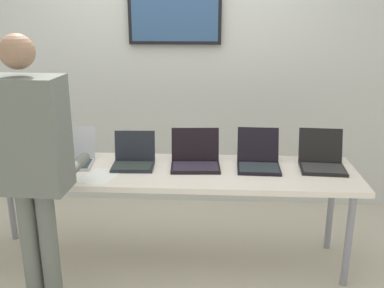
# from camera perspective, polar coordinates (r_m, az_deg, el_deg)

# --- Properties ---
(ground) EXTENTS (8.00, 8.00, 0.04)m
(ground) POSITION_cam_1_polar(r_m,az_deg,el_deg) (3.54, -3.60, -15.00)
(ground) COLOR beige
(back_wall) EXTENTS (8.00, 0.11, 2.57)m
(back_wall) POSITION_cam_1_polar(r_m,az_deg,el_deg) (4.15, -2.10, 9.36)
(back_wall) COLOR silver
(back_wall) RESTS_ON ground
(workbench) EXTENTS (2.80, 0.70, 0.75)m
(workbench) POSITION_cam_1_polar(r_m,az_deg,el_deg) (3.21, -3.85, -4.13)
(workbench) COLOR silver
(workbench) RESTS_ON ground
(equipment_box) EXTENTS (0.42, 0.34, 0.32)m
(equipment_box) POSITION_cam_1_polar(r_m,az_deg,el_deg) (3.49, -22.77, -0.08)
(equipment_box) COLOR #515560
(equipment_box) RESTS_ON workbench
(laptop_station_0) EXTENTS (0.34, 0.37, 0.25)m
(laptop_station_0) POSITION_cam_1_polar(r_m,az_deg,el_deg) (3.41, -15.28, -1.50)
(laptop_station_0) COLOR #AEAEB6
(laptop_station_0) RESTS_ON workbench
(laptop_station_1) EXTENTS (0.31, 0.28, 0.24)m
(laptop_station_1) POSITION_cam_1_polar(r_m,az_deg,el_deg) (3.27, -7.59, -1.86)
(laptop_station_1) COLOR #1E222A
(laptop_station_1) RESTS_ON workbench
(laptop_station_2) EXTENTS (0.37, 0.33, 0.26)m
(laptop_station_2) POSITION_cam_1_polar(r_m,az_deg,el_deg) (3.23, 0.44, -1.86)
(laptop_station_2) COLOR black
(laptop_station_2) RESTS_ON workbench
(laptop_station_3) EXTENTS (0.32, 0.37, 0.26)m
(laptop_station_3) POSITION_cam_1_polar(r_m,az_deg,el_deg) (3.26, 8.64, -1.92)
(laptop_station_3) COLOR black
(laptop_station_3) RESTS_ON workbench
(laptop_station_4) EXTENTS (0.34, 0.36, 0.26)m
(laptop_station_4) POSITION_cam_1_polar(r_m,az_deg,el_deg) (3.34, 16.53, -1.96)
(laptop_station_4) COLOR black
(laptop_station_4) RESTS_ON workbench
(person) EXTENTS (0.45, 0.60, 1.74)m
(person) POSITION_cam_1_polar(r_m,az_deg,el_deg) (2.71, -20.37, -1.28)
(person) COLOR #60655E
(person) RESTS_ON ground
(paper_sheet) EXTENTS (0.28, 0.34, 0.00)m
(paper_sheet) POSITION_cam_1_polar(r_m,az_deg,el_deg) (3.12, -11.94, -4.15)
(paper_sheet) COLOR white
(paper_sheet) RESTS_ON workbench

